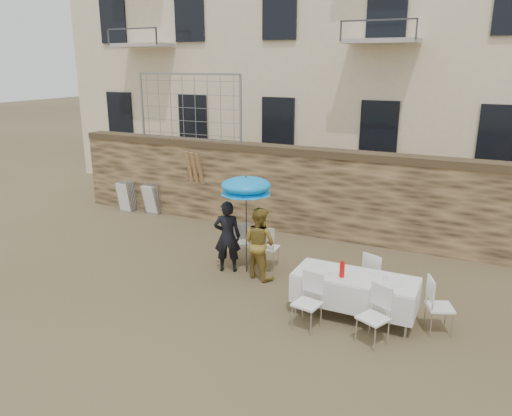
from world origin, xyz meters
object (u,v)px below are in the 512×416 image
at_px(couple_chair_right, 268,246).
at_px(chair_stack_left, 130,195).
at_px(couple_chair_left, 240,241).
at_px(table_chair_back, 376,276).
at_px(umbrella, 246,189).
at_px(chair_stack_right, 154,198).
at_px(table_chair_front_left, 307,302).
at_px(table_chair_front_right, 373,317).
at_px(soda_bottle, 342,270).
at_px(table_chair_side, 440,305).
at_px(woman_dress, 259,243).
at_px(banquet_table, 355,278).
at_px(man_suit, 227,237).

xyz_separation_m(couple_chair_right, chair_stack_left, (-5.60, 2.23, -0.02)).
bearing_deg(chair_stack_left, couple_chair_left, -24.50).
bearing_deg(table_chair_back, umbrella, 20.59).
distance_m(chair_stack_left, chair_stack_right, 0.90).
height_order(couple_chair_left, table_chair_front_left, same).
xyz_separation_m(couple_chair_right, table_chair_front_right, (2.77, -2.10, 0.00)).
bearing_deg(soda_bottle, table_chair_side, 8.88).
distance_m(table_chair_front_left, table_chair_front_right, 1.10).
height_order(woman_dress, table_chair_side, woman_dress).
xyz_separation_m(couple_chair_right, banquet_table, (2.27, -1.35, 0.25)).
bearing_deg(table_chair_side, table_chair_back, 37.57).
height_order(couple_chair_right, table_chair_front_left, same).
height_order(table_chair_front_right, chair_stack_left, table_chair_front_right).
bearing_deg(table_chair_back, table_chair_front_left, 85.42).
bearing_deg(table_chair_front_right, umbrella, 176.38).
distance_m(couple_chair_left, table_chair_front_right, 4.05).
distance_m(couple_chair_left, table_chair_back, 3.21).
distance_m(umbrella, chair_stack_left, 6.10).
bearing_deg(banquet_table, soda_bottle, -143.13).
bearing_deg(table_chair_front_left, chair_stack_right, 155.78).
bearing_deg(table_chair_front_right, man_suit, -179.42).
xyz_separation_m(couple_chair_right, table_chair_back, (2.47, -0.55, 0.00)).
bearing_deg(couple_chair_left, soda_bottle, 111.96).
distance_m(table_chair_side, chair_stack_left, 9.90).
bearing_deg(soda_bottle, chair_stack_right, 151.09).
xyz_separation_m(umbrella, banquet_table, (2.57, -0.90, -1.11)).
distance_m(table_chair_back, chair_stack_right, 7.69).
bearing_deg(umbrella, woman_dress, -15.95).
distance_m(woman_dress, soda_bottle, 2.23).
bearing_deg(man_suit, soda_bottle, 138.29).
xyz_separation_m(woman_dress, table_chair_back, (2.42, -0.00, -0.27)).
height_order(woman_dress, couple_chair_left, woman_dress).
height_order(table_chair_back, chair_stack_right, table_chair_back).
bearing_deg(table_chair_front_right, chair_stack_right, 174.57).
xyz_separation_m(man_suit, chair_stack_left, (-4.90, 2.78, -0.31)).
distance_m(man_suit, table_chair_side, 4.43).
xyz_separation_m(woman_dress, couple_chair_right, (-0.05, 0.55, -0.27)).
bearing_deg(chair_stack_right, table_chair_front_right, -30.15).
distance_m(couple_chair_left, table_chair_side, 4.54).
bearing_deg(couple_chair_right, umbrella, 52.07).
height_order(man_suit, soda_bottle, man_suit).
bearing_deg(woman_dress, table_chair_front_left, 152.80).
relative_size(woman_dress, couple_chair_left, 1.57).
bearing_deg(table_chair_front_left, man_suit, 156.76).
relative_size(man_suit, table_chair_back, 1.61).
distance_m(woman_dress, table_chair_front_left, 2.26).
bearing_deg(woman_dress, umbrella, 0.72).
relative_size(umbrella, table_chair_front_right, 2.04).
distance_m(soda_bottle, chair_stack_right, 7.74).
distance_m(woman_dress, chair_stack_right, 5.51).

